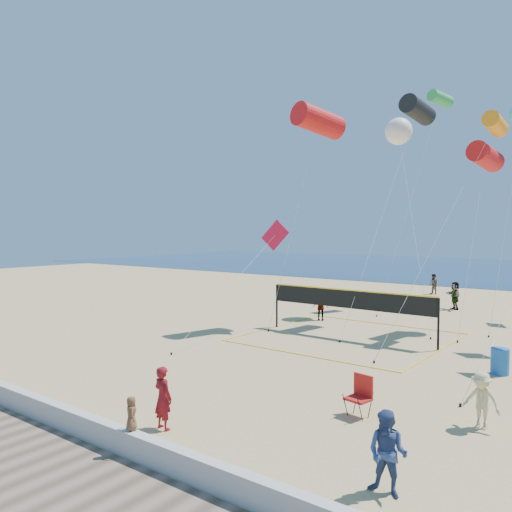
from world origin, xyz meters
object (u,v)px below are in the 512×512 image
Objects in this scene: woman at (163,398)px; volleyball_net at (349,305)px; camp_chair at (360,393)px; trash_barrel at (500,361)px.

volleyball_net is at bearing -80.48° from woman.
camp_chair reaches higher than trash_barrel.
volleyball_net reaches higher than camp_chair.
woman is 1.76× the size of trash_barrel.
woman is at bearing -84.01° from volleyball_net.
trash_barrel is at bearing 81.97° from camp_chair.
woman reaches higher than camp_chair.
woman is 0.19× the size of volleyball_net.
volleyball_net reaches higher than trash_barrel.
volleyball_net is at bearing 128.74° from camp_chair.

